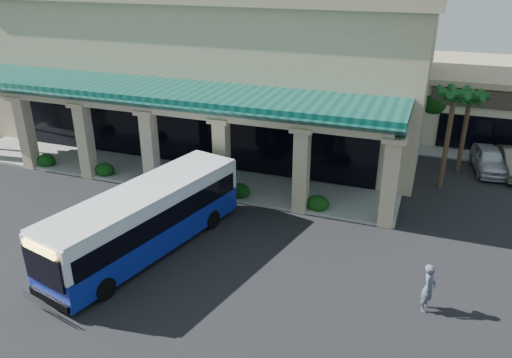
% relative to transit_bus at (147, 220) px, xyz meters
% --- Properties ---
extents(ground, '(110.00, 110.00, 0.00)m').
position_rel_transit_bus_xyz_m(ground, '(4.02, 1.00, -1.55)').
color(ground, black).
extents(main_building, '(30.80, 14.80, 11.35)m').
position_rel_transit_bus_xyz_m(main_building, '(-3.98, 17.00, 4.13)').
color(main_building, tan).
rests_on(main_building, ground).
extents(arcade, '(30.00, 6.20, 5.70)m').
position_rel_transit_bus_xyz_m(arcade, '(-3.98, 7.80, 1.30)').
color(arcade, '#0A3C36').
rests_on(arcade, ground).
extents(palm_0, '(2.40, 2.40, 6.60)m').
position_rel_transit_bus_xyz_m(palm_0, '(12.52, 12.00, 1.75)').
color(palm_0, '#124518').
rests_on(palm_0, ground).
extents(palm_1, '(2.40, 2.40, 5.80)m').
position_rel_transit_bus_xyz_m(palm_1, '(13.52, 15.00, 1.35)').
color(palm_1, '#124518').
rests_on(palm_1, ground).
extents(broadleaf_tree, '(2.60, 2.60, 4.81)m').
position_rel_transit_bus_xyz_m(broadleaf_tree, '(11.52, 20.00, 0.86)').
color(broadleaf_tree, black).
rests_on(broadleaf_tree, ground).
extents(transit_bus, '(5.06, 11.37, 3.09)m').
position_rel_transit_bus_xyz_m(transit_bus, '(0.00, 0.00, 0.00)').
color(transit_bus, '#152696').
rests_on(transit_bus, ground).
extents(pedestrian, '(0.64, 0.82, 2.00)m').
position_rel_transit_bus_xyz_m(pedestrian, '(12.29, -0.11, -0.55)').
color(pedestrian, '#4E5365').
rests_on(pedestrian, ground).
extents(car_silver, '(2.41, 4.71, 1.54)m').
position_rel_transit_bus_xyz_m(car_silver, '(15.30, 15.63, -0.78)').
color(car_silver, '#B9B9C6').
rests_on(car_silver, ground).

